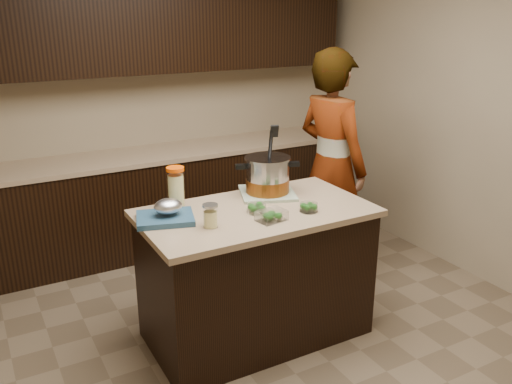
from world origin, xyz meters
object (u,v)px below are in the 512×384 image
(island, at_px, (256,274))
(stock_pot, at_px, (268,177))
(lemonade_pitcher, at_px, (176,190))
(person, at_px, (331,166))

(island, distance_m, stock_pot, 0.65)
(lemonade_pitcher, height_order, person, person)
(lemonade_pitcher, bearing_deg, person, 11.08)
(person, bearing_deg, stock_pot, 102.30)
(island, bearing_deg, lemonade_pitcher, 148.86)
(person, bearing_deg, island, 108.91)
(person, bearing_deg, lemonade_pitcher, 91.33)
(stock_pot, distance_m, lemonade_pitcher, 0.64)
(stock_pot, xyz_separation_m, person, (0.77, 0.31, -0.11))
(lemonade_pitcher, relative_size, person, 0.15)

